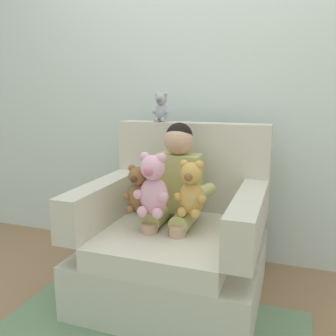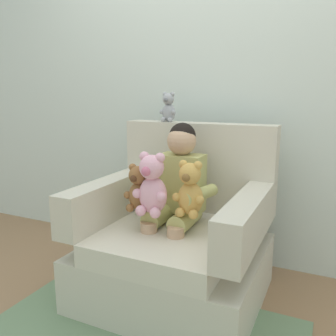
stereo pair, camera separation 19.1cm
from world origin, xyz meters
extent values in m
plane|color=#936D4C|center=(0.00, 0.00, 0.00)|extent=(8.00, 8.00, 0.00)
cube|color=silver|center=(0.00, 0.68, 1.30)|extent=(6.00, 0.10, 2.60)
cube|color=beige|center=(0.00, 0.00, 0.16)|extent=(0.98, 0.89, 0.31)
cube|color=beige|center=(0.00, -0.07, 0.37)|extent=(0.70, 0.75, 0.12)
cube|color=beige|center=(0.00, 0.38, 0.72)|extent=(0.98, 0.14, 0.56)
cube|color=beige|center=(-0.42, -0.07, 0.55)|extent=(0.14, 0.75, 0.24)
cube|color=beige|center=(0.42, -0.07, 0.55)|extent=(0.14, 0.75, 0.24)
cube|color=tan|center=(-0.02, 0.14, 0.66)|extent=(0.26, 0.16, 0.34)
sphere|color=tan|center=(-0.02, 0.14, 0.91)|extent=(0.17, 0.17, 0.17)
sphere|color=black|center=(-0.02, 0.15, 0.94)|extent=(0.16, 0.16, 0.16)
cylinder|color=tan|center=(-0.10, 0.01, 0.49)|extent=(0.11, 0.26, 0.11)
cylinder|color=tan|center=(-0.10, -0.12, 0.34)|extent=(0.09, 0.09, 0.30)
cylinder|color=tan|center=(0.06, 0.01, 0.49)|extent=(0.11, 0.26, 0.11)
cylinder|color=tan|center=(0.06, -0.12, 0.34)|extent=(0.09, 0.09, 0.30)
cylinder|color=tan|center=(-0.18, 0.02, 0.64)|extent=(0.13, 0.27, 0.07)
cylinder|color=tan|center=(0.14, 0.02, 0.64)|extent=(0.13, 0.27, 0.07)
ellipsoid|color=#EAA8BC|center=(-0.07, -0.12, 0.65)|extent=(0.16, 0.13, 0.20)
sphere|color=#EAA8BC|center=(-0.07, -0.14, 0.80)|extent=(0.13, 0.13, 0.13)
sphere|color=#CC6684|center=(-0.07, -0.20, 0.79)|extent=(0.05, 0.05, 0.05)
sphere|color=#EAA8BC|center=(-0.12, -0.13, 0.85)|extent=(0.05, 0.05, 0.05)
sphere|color=#EAA8BC|center=(-0.14, -0.16, 0.66)|extent=(0.05, 0.05, 0.05)
sphere|color=#EAA8BC|center=(-0.11, -0.18, 0.57)|extent=(0.06, 0.06, 0.06)
sphere|color=#EAA8BC|center=(-0.02, -0.13, 0.85)|extent=(0.05, 0.05, 0.05)
sphere|color=#EAA8BC|center=(0.00, -0.16, 0.66)|extent=(0.05, 0.05, 0.05)
sphere|color=#EAA8BC|center=(-0.03, -0.18, 0.57)|extent=(0.06, 0.06, 0.06)
ellipsoid|color=brown|center=(-0.16, -0.11, 0.62)|extent=(0.12, 0.10, 0.16)
sphere|color=brown|center=(-0.16, -0.12, 0.74)|extent=(0.10, 0.10, 0.10)
sphere|color=#4C2D19|center=(-0.16, -0.16, 0.74)|extent=(0.04, 0.04, 0.04)
sphere|color=brown|center=(-0.20, -0.11, 0.78)|extent=(0.04, 0.04, 0.04)
sphere|color=brown|center=(-0.22, -0.14, 0.63)|extent=(0.04, 0.04, 0.04)
sphere|color=brown|center=(-0.20, -0.15, 0.57)|extent=(0.05, 0.05, 0.05)
sphere|color=brown|center=(-0.13, -0.11, 0.78)|extent=(0.04, 0.04, 0.04)
sphere|color=brown|center=(-0.11, -0.14, 0.63)|extent=(0.04, 0.04, 0.04)
sphere|color=brown|center=(-0.13, -0.15, 0.57)|extent=(0.05, 0.05, 0.05)
ellipsoid|color=gold|center=(0.12, -0.06, 0.63)|extent=(0.14, 0.12, 0.18)
sphere|color=gold|center=(0.12, -0.07, 0.77)|extent=(0.12, 0.12, 0.12)
sphere|color=brown|center=(0.12, -0.12, 0.76)|extent=(0.04, 0.04, 0.04)
sphere|color=gold|center=(0.08, -0.07, 0.82)|extent=(0.05, 0.05, 0.05)
sphere|color=gold|center=(0.06, -0.09, 0.64)|extent=(0.05, 0.05, 0.05)
sphere|color=gold|center=(0.08, -0.11, 0.57)|extent=(0.05, 0.05, 0.05)
sphere|color=gold|center=(0.16, -0.07, 0.82)|extent=(0.05, 0.05, 0.05)
sphere|color=gold|center=(0.19, -0.09, 0.64)|extent=(0.05, 0.05, 0.05)
sphere|color=gold|center=(0.16, -0.11, 0.57)|extent=(0.05, 0.05, 0.05)
ellipsoid|color=#9E9EA3|center=(-0.21, 0.38, 1.06)|extent=(0.09, 0.07, 0.12)
sphere|color=#9E9EA3|center=(-0.21, 0.37, 1.14)|extent=(0.07, 0.07, 0.07)
sphere|color=slate|center=(-0.21, 0.34, 1.14)|extent=(0.03, 0.03, 0.03)
sphere|color=#9E9EA3|center=(-0.24, 0.37, 1.17)|extent=(0.03, 0.03, 0.03)
sphere|color=#9E9EA3|center=(-0.25, 0.35, 1.06)|extent=(0.03, 0.03, 0.03)
sphere|color=#9E9EA3|center=(-0.23, 0.34, 1.01)|extent=(0.03, 0.03, 0.03)
sphere|color=#9E9EA3|center=(-0.18, 0.37, 1.17)|extent=(0.03, 0.03, 0.03)
sphere|color=#9E9EA3|center=(-0.17, 0.35, 1.06)|extent=(0.03, 0.03, 0.03)
sphere|color=#9E9EA3|center=(-0.19, 0.34, 1.01)|extent=(0.03, 0.03, 0.03)
ellipsoid|color=#998C66|center=(-0.23, 0.17, 0.53)|extent=(0.28, 0.17, 0.26)
camera|label=1|loc=(0.61, -1.82, 1.17)|focal=38.16mm
camera|label=2|loc=(0.78, -1.75, 1.17)|focal=38.16mm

